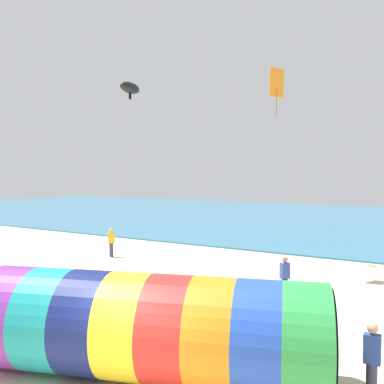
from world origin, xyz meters
name	(u,v)px	position (x,y,z in m)	size (l,w,h in m)	color
sea	(375,223)	(0.00, 39.14, 0.05)	(120.00, 40.00, 0.10)	teal
giant_inflatable_tube	(152,327)	(-0.34, 2.23, 1.30)	(8.83, 5.06, 2.60)	purple
kite_handler	(372,361)	(4.48, 3.87, 0.91)	(0.37, 0.24, 1.77)	#383D56
kite_orange_diamond	(277,83)	(-1.47, 14.37, 9.47)	(0.45, 0.92, 2.38)	orange
kite_black_parafoil	(130,88)	(-6.71, 9.42, 8.93)	(0.90, 1.61, 0.84)	black
bystander_near_water	(285,277)	(0.37, 10.29, 0.88)	(0.39, 0.42, 1.72)	black
bystander_mid_beach	(111,242)	(-11.25, 13.22, 0.90)	(0.42, 0.35, 1.74)	#383D56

